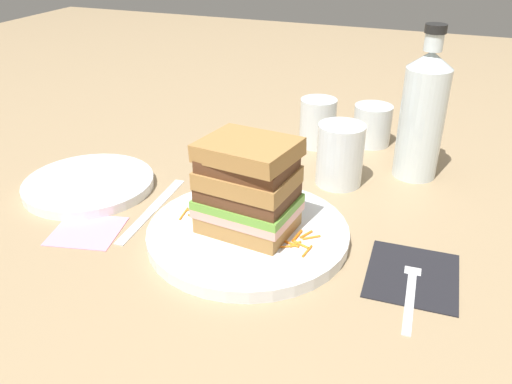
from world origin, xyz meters
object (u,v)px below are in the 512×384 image
object	(u,v)px
juice_glass	(340,158)
empty_tumbler_0	(318,123)
main_plate	(248,233)
sandwich	(248,187)
napkin_dark	(412,275)
empty_tumbler_1	(372,125)
water_bottle	(423,114)
fork	(412,283)
side_plate	(89,184)
napkin_pink	(87,231)
knife	(150,211)

from	to	relation	value
juice_glass	empty_tumbler_0	bearing A→B (deg)	117.93
main_plate	empty_tumbler_0	xyz separation A→B (m)	(0.00, 0.35, 0.04)
sandwich	napkin_dark	xyz separation A→B (m)	(0.22, -0.00, -0.08)
sandwich	juice_glass	distance (m)	0.22
juice_glass	empty_tumbler_1	bearing A→B (deg)	83.91
water_bottle	fork	bearing A→B (deg)	-83.99
side_plate	napkin_pink	world-z (taller)	side_plate
main_plate	empty_tumbler_1	xyz separation A→B (m)	(0.10, 0.39, 0.03)
water_bottle	empty_tumbler_1	xyz separation A→B (m)	(-0.09, 0.11, -0.07)
napkin_dark	knife	bearing A→B (deg)	177.18
knife	main_plate	bearing A→B (deg)	-5.12
fork	side_plate	size ratio (longest dim) A/B	0.81
main_plate	knife	xyz separation A→B (m)	(-0.16, 0.01, -0.01)
napkin_pink	water_bottle	bearing A→B (deg)	40.80
main_plate	side_plate	distance (m)	0.30
empty_tumbler_1	fork	bearing A→B (deg)	-73.36
knife	side_plate	distance (m)	0.13
main_plate	napkin_pink	size ratio (longest dim) A/B	2.97
main_plate	napkin_pink	bearing A→B (deg)	-163.31
sandwich	empty_tumbler_0	size ratio (longest dim) A/B	1.50
juice_glass	napkin_pink	world-z (taller)	juice_glass
napkin_pink	juice_glass	bearing A→B (deg)	43.06
empty_tumbler_0	empty_tumbler_1	bearing A→B (deg)	24.64
main_plate	napkin_pink	world-z (taller)	main_plate
knife	side_plate	size ratio (longest dim) A/B	0.98
knife	empty_tumbler_0	bearing A→B (deg)	64.04
sandwich	side_plate	size ratio (longest dim) A/B	0.66
main_plate	knife	distance (m)	0.16
napkin_dark	napkin_pink	distance (m)	0.44
sandwich	juice_glass	xyz separation A→B (m)	(0.08, 0.21, -0.03)
main_plate	empty_tumbler_1	size ratio (longest dim) A/B	3.61
fork	empty_tumbler_0	xyz separation A→B (m)	(-0.22, 0.38, 0.04)
sandwich	napkin_pink	bearing A→B (deg)	-163.32
main_plate	empty_tumbler_0	distance (m)	0.35
napkin_dark	empty_tumbler_1	bearing A→B (deg)	107.36
fork	empty_tumbler_0	bearing A→B (deg)	120.33
fork	water_bottle	distance (m)	0.33
empty_tumbler_0	sandwich	bearing A→B (deg)	-90.06
sandwich	empty_tumbler_0	xyz separation A→B (m)	(0.00, 0.35, -0.03)
empty_tumbler_1	main_plate	bearing A→B (deg)	-103.62
knife	napkin_dark	bearing A→B (deg)	-2.82
napkin_pink	side_plate	bearing A→B (deg)	125.10
water_bottle	main_plate	bearing A→B (deg)	-123.45
side_plate	napkin_pink	size ratio (longest dim) A/B	2.23
water_bottle	knife	bearing A→B (deg)	-142.41
empty_tumbler_1	empty_tumbler_0	bearing A→B (deg)	-155.36
fork	water_bottle	bearing A→B (deg)	96.01
knife	empty_tumbler_0	xyz separation A→B (m)	(0.16, 0.34, 0.04)
main_plate	empty_tumbler_1	world-z (taller)	empty_tumbler_1
napkin_dark	fork	world-z (taller)	fork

